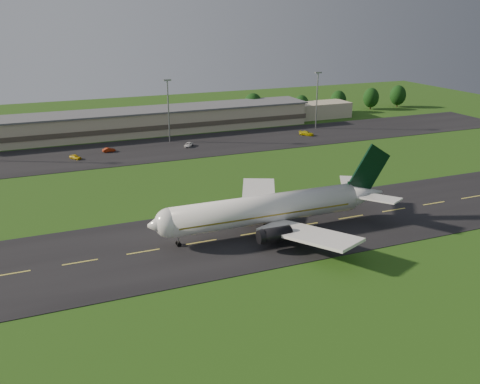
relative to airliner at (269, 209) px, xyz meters
name	(u,v)px	position (x,y,z in m)	size (l,w,h in m)	color
ground	(255,234)	(-2.97, 0.01, -4.66)	(360.00, 360.00, 0.00)	#234210
taxiway	(255,233)	(-2.97, 0.01, -4.61)	(220.00, 30.00, 0.10)	black
apron	(161,149)	(-2.97, 72.01, -4.61)	(260.00, 30.00, 0.10)	black
airliner	(269,209)	(0.00, 0.00, 0.00)	(51.24, 42.18, 15.57)	white
terminal	(161,121)	(3.43, 96.19, -0.67)	(145.00, 16.00, 8.40)	#BCB08F
light_mast_centre	(168,103)	(2.03, 80.01, 8.08)	(2.40, 1.20, 20.35)	gray
light_mast_east	(317,93)	(57.03, 80.01, 8.08)	(2.40, 1.20, 20.35)	gray
tree_line	(227,108)	(32.35, 105.76, 0.39)	(198.19, 9.72, 10.39)	black
service_vehicle_a	(75,157)	(-29.07, 69.54, -3.90)	(1.56, 3.88, 1.32)	#DBB80C
service_vehicle_b	(109,150)	(-18.69, 74.18, -3.93)	(1.34, 3.83, 1.26)	maroon
service_vehicle_c	(189,145)	(5.77, 71.35, -3.94)	(2.05, 4.45, 1.24)	silver
service_vehicle_d	(307,133)	(48.12, 70.85, -3.83)	(2.06, 5.07, 1.47)	#C9BB0B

